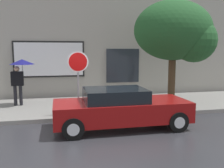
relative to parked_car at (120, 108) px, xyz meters
name	(u,v)px	position (x,y,z in m)	size (l,w,h in m)	color
ground_plane	(101,129)	(-0.64, 0.05, -0.65)	(60.00, 60.00, 0.00)	#333338
sidewalk	(89,106)	(-0.64, 3.05, -0.58)	(20.00, 4.00, 0.15)	gray
building_facade	(82,32)	(-0.65, 5.55, 2.83)	(20.00, 0.67, 7.00)	#9E998E
parked_car	(120,108)	(0.00, 0.00, 0.00)	(4.32, 1.80, 1.30)	maroon
fire_hydrant	(125,101)	(0.63, 1.78, -0.13)	(0.30, 0.44, 0.77)	white
pedestrian_with_umbrella	(21,69)	(-3.49, 3.56, 1.09)	(1.03, 1.03, 1.99)	black
street_tree	(177,33)	(3.05, 2.23, 2.60)	(3.37, 2.86, 4.47)	#4C3823
stop_sign	(78,70)	(-1.22, 1.41, 1.14)	(0.76, 0.10, 2.34)	gray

